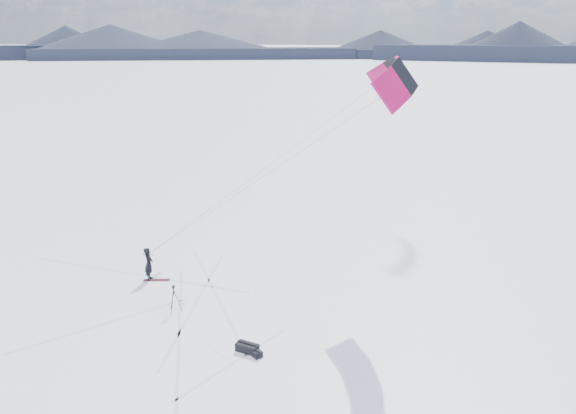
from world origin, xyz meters
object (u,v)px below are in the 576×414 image
(snowboard, at_px, (157,280))
(gear_bag_a, at_px, (247,347))
(tripod, at_px, (174,295))
(gear_bag_b, at_px, (255,352))
(snowkiter, at_px, (150,280))

(snowboard, height_order, gear_bag_a, gear_bag_a)
(tripod, bearing_deg, gear_bag_b, -55.82)
(tripod, bearing_deg, snowboard, 102.72)
(snowkiter, relative_size, gear_bag_a, 1.80)
(snowkiter, xyz_separation_m, tripod, (2.82, -2.85, 0.82))
(snowboard, bearing_deg, tripod, -66.13)
(snowkiter, bearing_deg, gear_bag_a, -144.63)
(snowkiter, bearing_deg, tripod, -153.92)
(snowkiter, xyz_separation_m, snowboard, (0.39, 0.01, 0.02))
(snowkiter, relative_size, snowboard, 1.29)
(snowboard, xyz_separation_m, tripod, (2.43, -2.86, 0.81))
(snowboard, distance_m, tripod, 3.84)
(gear_bag_b, bearing_deg, tripod, -170.50)
(snowkiter, height_order, gear_bag_b, snowkiter)
(snowboard, xyz_separation_m, gear_bag_b, (7.11, -5.36, 0.11))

